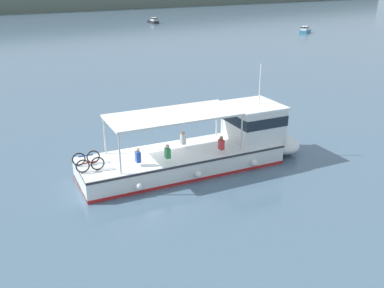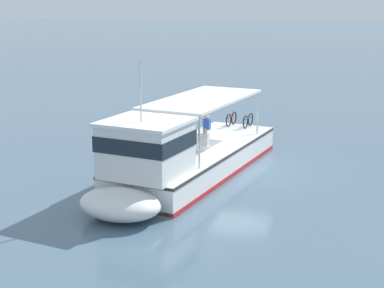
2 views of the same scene
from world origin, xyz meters
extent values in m
plane|color=slate|center=(0.00, 0.00, 0.00)|extent=(400.00, 400.00, 0.00)
cube|color=white|center=(0.87, -1.78, 0.55)|extent=(11.18, 4.95, 1.10)
ellipsoid|color=white|center=(6.98, -2.81, 0.55)|extent=(2.66, 3.27, 1.01)
cube|color=red|center=(0.87, -1.78, 0.10)|extent=(11.19, 4.99, 0.16)
cube|color=#2D2D33|center=(0.87, -1.78, 1.02)|extent=(11.19, 5.01, 0.10)
cube|color=white|center=(5.20, -2.51, 2.05)|extent=(3.02, 3.11, 1.90)
cube|color=#19232D|center=(5.20, -2.51, 2.38)|extent=(3.07, 3.18, 0.56)
cube|color=white|center=(5.20, -2.51, 3.06)|extent=(3.20, 3.30, 0.12)
cube|color=white|center=(0.42, -1.70, 3.15)|extent=(7.10, 4.02, 0.10)
cylinder|color=silver|center=(3.85, -0.90, 2.10)|extent=(0.08, 0.08, 2.00)
cylinder|color=silver|center=(3.40, -3.59, 2.10)|extent=(0.08, 0.08, 2.00)
cylinder|color=silver|center=(-2.56, 0.18, 2.10)|extent=(0.08, 0.08, 2.00)
cylinder|color=silver|center=(-3.01, -2.50, 2.10)|extent=(0.08, 0.08, 2.00)
cylinder|color=silver|center=(5.50, -2.56, 4.22)|extent=(0.06, 0.06, 2.20)
sphere|color=white|center=(3.92, -4.10, 0.50)|extent=(0.36, 0.36, 0.36)
sphere|color=white|center=(0.67, -3.55, 0.50)|extent=(0.36, 0.36, 0.36)
sphere|color=white|center=(-2.39, -3.04, 0.50)|extent=(0.36, 0.36, 0.36)
torus|color=black|center=(-3.55, -0.58, 1.43)|extent=(0.66, 0.17, 0.66)
torus|color=black|center=(-4.24, -0.46, 1.43)|extent=(0.66, 0.17, 0.66)
cylinder|color=#1E478C|center=(-3.89, -0.52, 1.55)|extent=(0.70, 0.18, 0.06)
torus|color=black|center=(-3.70, -1.47, 1.43)|extent=(0.66, 0.17, 0.66)
torus|color=black|center=(-4.39, -1.35, 1.43)|extent=(0.66, 0.17, 0.66)
cylinder|color=maroon|center=(-4.04, -1.41, 1.55)|extent=(0.70, 0.18, 0.06)
cube|color=#2D4CA5|center=(-1.89, -2.12, 1.56)|extent=(0.27, 0.35, 0.52)
sphere|color=beige|center=(-1.89, -2.12, 1.93)|extent=(0.20, 0.20, 0.20)
cube|color=#338C4C|center=(-0.47, -2.53, 1.56)|extent=(0.27, 0.35, 0.52)
sphere|color=beige|center=(-0.47, -2.53, 1.93)|extent=(0.20, 0.20, 0.20)
cube|color=white|center=(1.22, -1.38, 1.56)|extent=(0.27, 0.35, 0.52)
sphere|color=tan|center=(1.22, -1.38, 1.93)|extent=(0.20, 0.20, 0.20)
cube|color=red|center=(2.42, -3.15, 1.56)|extent=(0.27, 0.35, 0.52)
sphere|color=#9E7051|center=(2.42, -3.15, 1.93)|extent=(0.20, 0.20, 0.20)
camera|label=1|loc=(-10.59, -19.10, 9.60)|focal=39.89mm
camera|label=2|loc=(24.14, 4.71, 7.23)|focal=54.34mm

